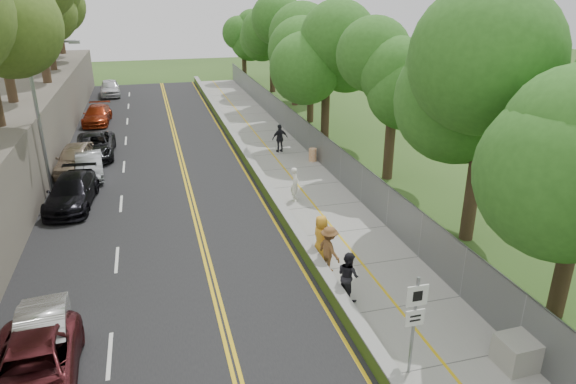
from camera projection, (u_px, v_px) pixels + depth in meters
ground at (337, 318)px, 17.04m from camera, size 140.00×140.00×0.00m
road at (156, 181)px, 29.16m from camera, size 11.20×66.00×0.04m
sidewalk at (290, 169)px, 31.10m from camera, size 4.20×66.00×0.05m
jersey_barrier at (253, 168)px, 30.44m from camera, size 0.42×66.00×0.60m
chainlink_fence at (323, 151)px, 31.26m from camera, size 0.04×66.00×2.00m
trees_fenceside at (364, 48)px, 29.62m from camera, size 7.00×66.00×14.00m
streetlight at (42, 109)px, 25.31m from camera, size 2.52×0.22×8.00m
signpost at (415, 316)px, 13.87m from camera, size 0.62×0.09×3.10m
construction_barrel at (313, 155)px, 32.27m from camera, size 0.50×0.50×0.81m
concrete_block at (521, 351)px, 14.73m from camera, size 1.37×1.05×0.89m
car_1 at (43, 338)px, 14.95m from camera, size 1.79×4.13×1.32m
car_2 at (33, 372)px, 13.62m from camera, size 2.46×4.99×1.36m
car_3 at (72, 192)px, 25.53m from camera, size 2.51×5.24×1.47m
car_4 at (75, 158)px, 30.35m from camera, size 2.32×4.87×1.61m
car_5 at (89, 165)px, 29.57m from camera, size 1.79×4.20×1.35m
car_6 at (94, 146)px, 33.06m from camera, size 2.42×5.24×1.46m
car_7 at (97, 115)px, 41.25m from camera, size 2.23×4.93×1.40m
car_8 at (110, 88)px, 51.93m from camera, size 2.12×4.79×1.60m
painter_0 at (321, 238)px, 20.39m from camera, size 0.82×1.04×1.86m
painter_1 at (295, 184)px, 26.11m from camera, size 0.64×0.75×1.76m
painter_2 at (348, 276)px, 17.78m from camera, size 0.90×1.02×1.77m
painter_3 at (329, 249)px, 19.52m from camera, size 0.99×1.33×1.84m
person_far at (280, 138)px, 33.88m from camera, size 1.16×0.66×1.87m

